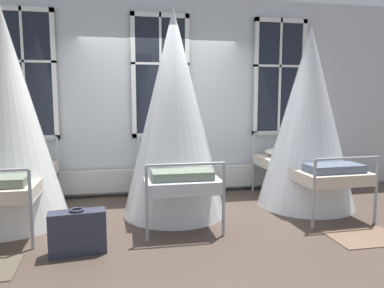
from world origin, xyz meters
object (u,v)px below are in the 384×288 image
at_px(cot_third, 308,121).
at_px(suitcase_dark, 78,232).
at_px(cot_first, 7,120).
at_px(cot_second, 174,117).

distance_m(cot_third, suitcase_dark, 3.46).
bearing_deg(suitcase_dark, cot_first, 123.03).
relative_size(cot_second, cot_third, 1.06).
relative_size(cot_second, suitcase_dark, 4.74).
bearing_deg(cot_third, cot_second, 88.70).
bearing_deg(cot_first, cot_second, -91.11).
xyz_separation_m(cot_third, suitcase_dark, (-3.12, -1.11, -1.02)).
height_order(cot_first, cot_third, cot_first).
xyz_separation_m(cot_first, cot_second, (2.07, -0.04, 0.02)).
xyz_separation_m(cot_second, suitcase_dark, (-1.16, -1.11, -1.10)).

